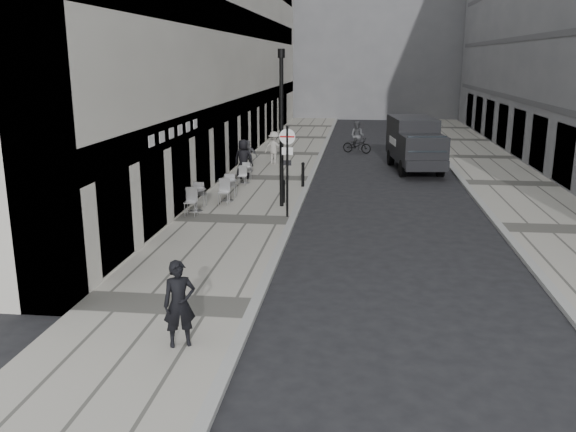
% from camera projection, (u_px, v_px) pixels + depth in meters
% --- Properties ---
extents(ground, '(120.00, 120.00, 0.00)m').
position_uv_depth(ground, '(227.00, 373.00, 11.00)').
color(ground, black).
rests_on(ground, ground).
extents(sidewalk, '(4.00, 60.00, 0.12)m').
position_uv_depth(sidewalk, '(267.00, 179.00, 28.53)').
color(sidewalk, gray).
rests_on(sidewalk, ground).
extents(far_sidewalk, '(4.00, 60.00, 0.12)m').
position_uv_depth(far_sidewalk, '(510.00, 184.00, 27.27)').
color(far_sidewalk, gray).
rests_on(far_sidewalk, ground).
extents(building_far, '(24.00, 16.00, 22.00)m').
position_uv_depth(building_far, '(357.00, 3.00, 61.93)').
color(building_far, slate).
rests_on(building_far, ground).
extents(walking_man, '(0.73, 0.62, 1.71)m').
position_uv_depth(walking_man, '(179.00, 304.00, 11.60)').
color(walking_man, black).
rests_on(walking_man, sidewalk).
extents(sign_post, '(0.55, 0.09, 3.18)m').
position_uv_depth(sign_post, '(287.00, 159.00, 20.93)').
color(sign_post, black).
rests_on(sign_post, sidewalk).
extents(lamppost, '(0.26, 0.26, 5.73)m').
position_uv_depth(lamppost, '(281.00, 121.00, 22.18)').
color(lamppost, black).
rests_on(lamppost, sidewalk).
extents(bollard_near, '(0.11, 0.11, 0.84)m').
position_uv_depth(bollard_near, '(284.00, 192.00, 23.43)').
color(bollard_near, black).
rests_on(bollard_near, sidewalk).
extents(bollard_far, '(0.13, 0.13, 0.99)m').
position_uv_depth(bollard_far, '(303.00, 175.00, 26.37)').
color(bollard_far, black).
rests_on(bollard_far, sidewalk).
extents(panel_van, '(2.71, 5.75, 2.61)m').
position_uv_depth(panel_van, '(415.00, 141.00, 30.78)').
color(panel_van, black).
rests_on(panel_van, ground).
extents(cyclist, '(1.88, 1.19, 1.91)m').
position_uv_depth(cyclist, '(357.00, 141.00, 36.57)').
color(cyclist, black).
rests_on(cyclist, ground).
extents(pedestrian_a, '(0.96, 0.50, 1.56)m').
position_uv_depth(pedestrian_a, '(249.00, 156.00, 29.70)').
color(pedestrian_a, '#4D4D51').
rests_on(pedestrian_a, sidewalk).
extents(pedestrian_b, '(1.24, 0.92, 1.70)m').
position_uv_depth(pedestrian_b, '(274.00, 148.00, 31.99)').
color(pedestrian_b, '#ACA79F').
rests_on(pedestrian_b, sidewalk).
extents(pedestrian_c, '(0.95, 0.69, 1.81)m').
position_uv_depth(pedestrian_c, '(243.00, 159.00, 28.11)').
color(pedestrian_c, black).
rests_on(pedestrian_c, sidewalk).
extents(cafe_table_near, '(0.77, 1.73, 0.98)m').
position_uv_depth(cafe_table_near, '(227.00, 189.00, 23.65)').
color(cafe_table_near, '#B1B1B3').
rests_on(cafe_table_near, sidewalk).
extents(cafe_table_mid, '(0.76, 1.72, 0.98)m').
position_uv_depth(cafe_table_mid, '(196.00, 198.00, 22.06)').
color(cafe_table_mid, '#A8A7AA').
rests_on(cafe_table_mid, sidewalk).
extents(cafe_table_far, '(0.67, 1.51, 0.86)m').
position_uv_depth(cafe_table_far, '(245.00, 173.00, 27.13)').
color(cafe_table_far, '#B5B4B7').
rests_on(cafe_table_far, sidewalk).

